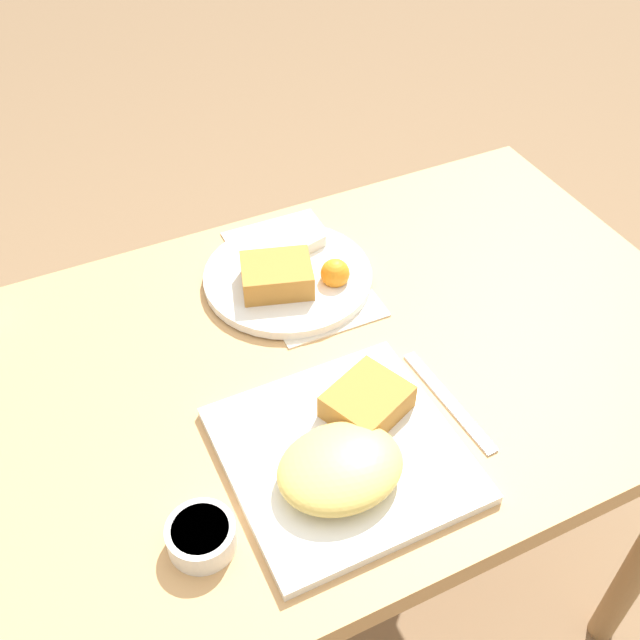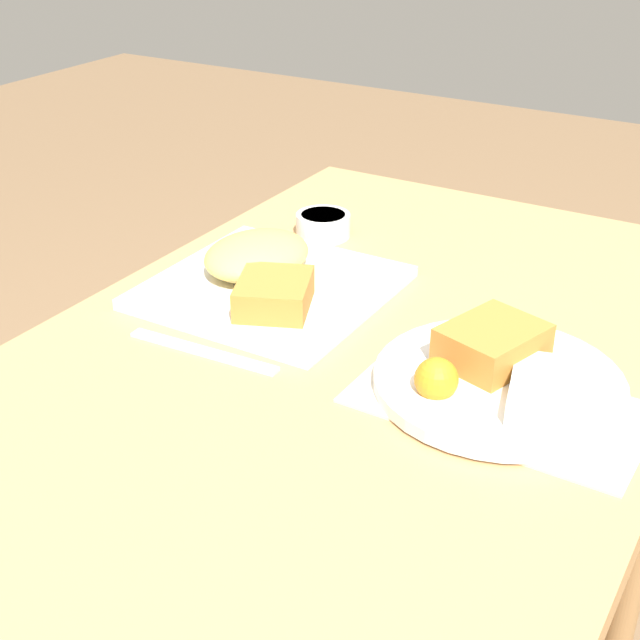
# 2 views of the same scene
# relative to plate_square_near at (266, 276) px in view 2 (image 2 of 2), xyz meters

# --- Properties ---
(dining_table) EXTENTS (1.08, 0.69, 0.78)m
(dining_table) POSITION_rel_plate_square_near_xyz_m (0.07, 0.17, -0.12)
(dining_table) COLOR tan
(dining_table) RESTS_ON ground_plane
(menu_card) EXTENTS (0.17, 0.29, 0.00)m
(menu_card) POSITION_rel_plate_square_near_xyz_m (0.10, 0.34, -0.02)
(menu_card) COLOR beige
(menu_card) RESTS_ON dining_table
(plate_square_near) EXTENTS (0.27, 0.27, 0.06)m
(plate_square_near) POSITION_rel_plate_square_near_xyz_m (0.00, 0.00, 0.00)
(plate_square_near) COLOR white
(plate_square_near) RESTS_ON dining_table
(plate_oval_far) EXTENTS (0.26, 0.26, 0.05)m
(plate_oval_far) POSITION_rel_plate_square_near_xyz_m (0.07, 0.33, -0.00)
(plate_oval_far) COLOR white
(plate_oval_far) RESTS_ON menu_card
(sauce_ramekin) EXTENTS (0.08, 0.08, 0.03)m
(sauce_ramekin) POSITION_rel_plate_square_near_xyz_m (-0.19, -0.03, -0.00)
(sauce_ramekin) COLOR white
(sauce_ramekin) RESTS_ON dining_table
(butter_knife) EXTENTS (0.03, 0.19, 0.00)m
(butter_knife) POSITION_rel_plate_square_near_xyz_m (0.16, 0.03, -0.02)
(butter_knife) COLOR silver
(butter_knife) RESTS_ON dining_table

